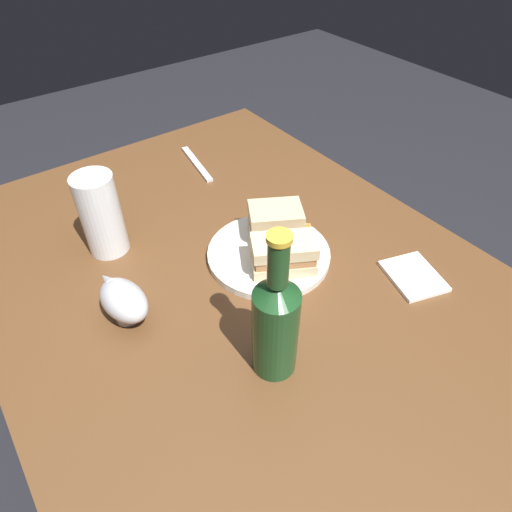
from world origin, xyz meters
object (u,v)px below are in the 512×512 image
plate (269,254)px  sandwich_half_right (275,222)px  sandwich_half_left (284,254)px  pint_glass (102,220)px  napkin (414,276)px  cider_bottle (276,322)px  fork (197,164)px  gravy_boat (123,300)px

plate → sandwich_half_right: sandwich_half_right is taller
sandwich_half_left → pint_glass: bearing=-138.1°
plate → napkin: (0.21, 0.18, -0.00)m
sandwich_half_left → plate: bearing=173.3°
sandwich_half_left → cider_bottle: bearing=-42.8°
sandwich_half_left → fork: 0.45m
sandwich_half_left → cider_bottle: (0.15, -0.14, 0.05)m
plate → sandwich_half_right: size_ratio=1.88×
pint_glass → cider_bottle: bearing=13.1°
fork → napkin: bearing=-158.9°
gravy_boat → napkin: size_ratio=1.13×
cider_bottle → fork: cider_bottle is taller
gravy_boat → fork: size_ratio=0.69×
sandwich_half_right → napkin: size_ratio=1.17×
sandwich_half_left → pint_glass: size_ratio=0.81×
fork → sandwich_half_left: bearing=-179.5°
plate → fork: 0.39m
gravy_boat → napkin: 0.53m
fork → plate: bearing=-179.8°
fork → sandwich_half_right: bearing=-174.2°
sandwich_half_right → cider_bottle: 0.31m
gravy_boat → cider_bottle: size_ratio=0.47×
plate → gravy_boat: 0.29m
sandwich_half_left → fork: sandwich_half_left is taller
cider_bottle → sandwich_half_left: bearing=137.2°
plate → sandwich_half_right: (-0.03, 0.04, 0.04)m
sandwich_half_right → gravy_boat: bearing=-88.3°
cider_bottle → plate: bearing=144.3°
fork → pint_glass: bearing=129.2°
sandwich_half_right → gravy_boat: size_ratio=1.03×
pint_glass → fork: bearing=119.5°
plate → fork: (-0.39, 0.07, -0.00)m
plate → cider_bottle: (0.20, -0.15, 0.09)m
sandwich_half_left → fork: bearing=170.7°
pint_glass → napkin: (0.42, 0.43, -0.07)m
gravy_boat → napkin: gravy_boat is taller
napkin → fork: 0.61m
sandwich_half_left → gravy_boat: (-0.07, -0.29, -0.00)m
plate → fork: plate is taller
sandwich_half_right → fork: 0.36m
sandwich_half_right → cider_bottle: (0.24, -0.19, 0.05)m
cider_bottle → fork: size_ratio=1.46×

